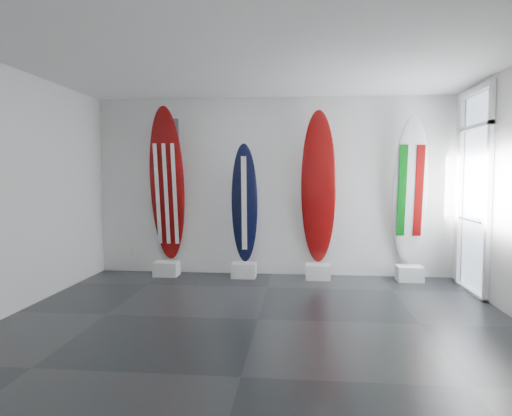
# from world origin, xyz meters

# --- Properties ---
(floor) EXTENTS (6.00, 6.00, 0.00)m
(floor) POSITION_xyz_m (0.00, 0.00, 0.00)
(floor) COLOR black
(floor) RESTS_ON ground
(ceiling) EXTENTS (6.00, 6.00, 0.00)m
(ceiling) POSITION_xyz_m (0.00, 0.00, 3.00)
(ceiling) COLOR white
(ceiling) RESTS_ON wall_back
(wall_back) EXTENTS (6.00, 0.00, 6.00)m
(wall_back) POSITION_xyz_m (0.00, 2.50, 1.50)
(wall_back) COLOR white
(wall_back) RESTS_ON ground
(wall_front) EXTENTS (6.00, 0.00, 6.00)m
(wall_front) POSITION_xyz_m (0.00, -2.50, 1.50)
(wall_front) COLOR white
(wall_front) RESTS_ON ground
(wall_left) EXTENTS (0.00, 5.00, 5.00)m
(wall_left) POSITION_xyz_m (-3.00, 0.00, 1.50)
(wall_left) COLOR white
(wall_left) RESTS_ON ground
(display_block_usa) EXTENTS (0.40, 0.30, 0.24)m
(display_block_usa) POSITION_xyz_m (-1.75, 2.18, 0.12)
(display_block_usa) COLOR white
(display_block_usa) RESTS_ON floor
(surfboard_usa) EXTENTS (0.59, 0.45, 2.60)m
(surfboard_usa) POSITION_xyz_m (-1.75, 2.28, 1.53)
(surfboard_usa) COLOR maroon
(surfboard_usa) RESTS_ON display_block_usa
(display_block_navy) EXTENTS (0.40, 0.30, 0.24)m
(display_block_navy) POSITION_xyz_m (-0.44, 2.18, 0.12)
(display_block_navy) COLOR white
(display_block_navy) RESTS_ON floor
(surfboard_navy) EXTENTS (0.46, 0.22, 1.98)m
(surfboard_navy) POSITION_xyz_m (-0.44, 2.28, 1.23)
(surfboard_navy) COLOR black
(surfboard_navy) RESTS_ON display_block_navy
(display_block_swiss) EXTENTS (0.40, 0.30, 0.24)m
(display_block_swiss) POSITION_xyz_m (0.78, 2.18, 0.12)
(display_block_swiss) COLOR white
(display_block_swiss) RESTS_ON floor
(surfboard_swiss) EXTENTS (0.60, 0.38, 2.50)m
(surfboard_swiss) POSITION_xyz_m (0.78, 2.28, 1.49)
(surfboard_swiss) COLOR maroon
(surfboard_swiss) RESTS_ON display_block_swiss
(display_block_italy) EXTENTS (0.40, 0.30, 0.24)m
(display_block_italy) POSITION_xyz_m (2.24, 2.18, 0.12)
(display_block_italy) COLOR white
(display_block_italy) RESTS_ON floor
(surfboard_italy) EXTENTS (0.55, 0.39, 2.41)m
(surfboard_italy) POSITION_xyz_m (2.24, 2.28, 1.44)
(surfboard_italy) COLOR white
(surfboard_italy) RESTS_ON display_block_italy
(wall_outlet) EXTENTS (0.09, 0.02, 0.13)m
(wall_outlet) POSITION_xyz_m (-2.45, 2.48, 0.35)
(wall_outlet) COLOR silver
(wall_outlet) RESTS_ON wall_back
(glass_door) EXTENTS (0.12, 1.16, 2.85)m
(glass_door) POSITION_xyz_m (2.97, 1.55, 1.43)
(glass_door) COLOR white
(glass_door) RESTS_ON floor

